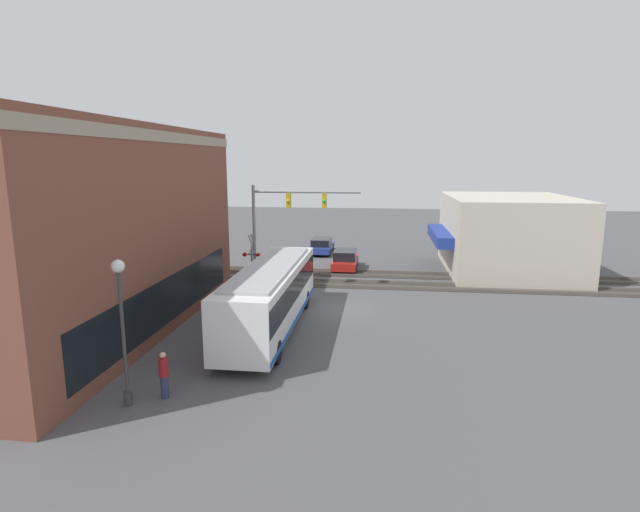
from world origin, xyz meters
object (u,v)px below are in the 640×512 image
object	(u,v)px
streetlamp	(122,320)
parked_car_blue	(322,246)
pedestrian_at_crossing	(259,275)
pedestrian_by_lamp	(164,375)
parked_car_red	(345,260)
city_bus	(271,294)
crossing_signal	(252,255)

from	to	relation	value
streetlamp	parked_car_blue	distance (m)	29.26
pedestrian_at_crossing	pedestrian_by_lamp	size ratio (longest dim) A/B	1.07
streetlamp	pedestrian_by_lamp	size ratio (longest dim) A/B	3.00
parked_car_blue	pedestrian_at_crossing	xyz separation A→B (m)	(-13.14, 2.50, 0.28)
parked_car_red	pedestrian_at_crossing	bearing A→B (deg)	142.43
city_bus	parked_car_red	distance (m)	14.52
crossing_signal	parked_car_blue	bearing A→B (deg)	-12.35
parked_car_blue	pedestrian_by_lamp	size ratio (longest dim) A/B	2.86
streetlamp	pedestrian_by_lamp	distance (m)	2.49
city_bus	streetlamp	distance (m)	8.90
streetlamp	city_bus	bearing A→B (deg)	-20.94
crossing_signal	pedestrian_at_crossing	world-z (taller)	crossing_signal
crossing_signal	streetlamp	distance (m)	15.71
city_bus	parked_car_blue	world-z (taller)	city_bus
crossing_signal	pedestrian_by_lamp	size ratio (longest dim) A/B	2.24
parked_car_red	city_bus	bearing A→B (deg)	169.65
crossing_signal	parked_car_red	xyz separation A→B (m)	(6.79, -5.51, -1.60)
parked_car_blue	streetlamp	bearing A→B (deg)	173.80
city_bus	streetlamp	size ratio (longest dim) A/B	2.34
city_bus	crossing_signal	world-z (taller)	crossing_signal
pedestrian_at_crossing	pedestrian_by_lamp	world-z (taller)	pedestrian_at_crossing
streetlamp	pedestrian_by_lamp	world-z (taller)	streetlamp
streetlamp	parked_car_blue	xyz separation A→B (m)	(28.99, -3.15, -2.39)
crossing_signal	pedestrian_by_lamp	xyz separation A→B (m)	(-15.01, -0.78, -1.43)
parked_car_red	parked_car_blue	distance (m)	7.02
parked_car_blue	parked_car_red	bearing A→B (deg)	-158.25
parked_car_red	pedestrian_at_crossing	world-z (taller)	pedestrian_at_crossing
pedestrian_at_crossing	streetlamp	bearing A→B (deg)	177.63
crossing_signal	pedestrian_at_crossing	xyz separation A→B (m)	(0.16, -0.42, -1.37)
parked_car_red	crossing_signal	bearing A→B (deg)	140.92
crossing_signal	streetlamp	xyz separation A→B (m)	(-15.69, 0.24, 0.74)
pedestrian_by_lamp	pedestrian_at_crossing	bearing A→B (deg)	1.37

